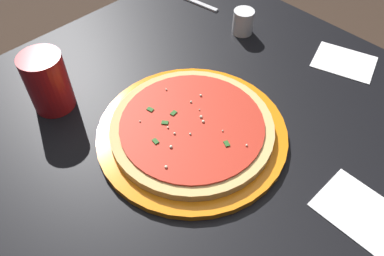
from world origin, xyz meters
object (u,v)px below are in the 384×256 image
object	(u,v)px
cup_tall_drink	(48,82)
cup_small_sauce	(243,22)
pizza	(192,127)
napkin_folded_right	(364,214)
napkin_loose_left	(344,62)
serving_plate	(192,133)

from	to	relation	value
cup_tall_drink	cup_small_sauce	bearing A→B (deg)	77.55
cup_tall_drink	cup_small_sauce	world-z (taller)	cup_tall_drink
cup_tall_drink	pizza	bearing A→B (deg)	29.18
pizza	cup_small_sauce	bearing A→B (deg)	115.25
pizza	cup_tall_drink	size ratio (longest dim) A/B	2.51
cup_small_sauce	napkin_folded_right	xyz separation A→B (m)	(0.45, -0.23, -0.03)
pizza	napkin_folded_right	distance (m)	0.32
pizza	napkin_loose_left	world-z (taller)	pizza
napkin_folded_right	napkin_loose_left	world-z (taller)	same
cup_small_sauce	napkin_folded_right	distance (m)	0.51
pizza	cup_small_sauce	xyz separation A→B (m)	(-0.15, 0.31, 0.01)
serving_plate	cup_small_sauce	world-z (taller)	cup_small_sauce
serving_plate	cup_tall_drink	distance (m)	0.29
pizza	napkin_loose_left	size ratio (longest dim) A/B	2.32
pizza	cup_small_sauce	size ratio (longest dim) A/B	5.16
cup_small_sauce	napkin_folded_right	world-z (taller)	cup_small_sauce
serving_plate	napkin_folded_right	xyz separation A→B (m)	(0.31, 0.08, -0.01)
napkin_folded_right	napkin_loose_left	distance (m)	0.38
napkin_loose_left	pizza	bearing A→B (deg)	-102.37
cup_small_sauce	napkin_loose_left	world-z (taller)	cup_small_sauce
cup_tall_drink	napkin_folded_right	xyz separation A→B (m)	(0.55, 0.22, -0.06)
pizza	napkin_loose_left	distance (m)	0.40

